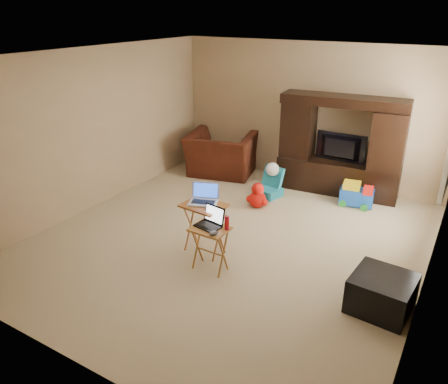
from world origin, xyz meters
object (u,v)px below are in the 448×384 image
Objects in this scene: mouse_left at (213,208)px; water_bottle at (227,223)px; tray_table_left at (204,229)px; tray_table_right at (210,249)px; push_toy at (357,194)px; television at (339,148)px; entertainment_center at (340,146)px; mouse_right at (214,233)px; ottoman at (382,293)px; laptop_right at (208,218)px; recliner at (221,154)px; laptop_left at (203,195)px; child_rocker at (269,182)px; plush_toy at (258,195)px.

water_bottle is at bearing -29.82° from mouse_left.
tray_table_left reaches higher than tray_table_right.
tray_table_left is 0.43m from mouse_left.
television is at bearing 133.43° from push_toy.
tray_table_right is 0.51m from mouse_left.
entertainment_center is at bearing 83.01° from water_bottle.
tray_table_right is (-0.58, -3.19, -0.52)m from television.
mouse_right is (0.13, -0.12, 0.31)m from tray_table_right.
tray_table_right is at bearing -157.51° from water_bottle.
television reaches higher than mouse_left.
push_toy is 0.77× the size of tray_table_left.
water_bottle reaches higher than mouse_right.
mouse_right is (-1.88, -0.41, 0.40)m from ottoman.
tray_table_right is 1.91× the size of laptop_right.
laptop_right is at bearing -120.31° from push_toy.
mouse_left is (-0.10, 0.25, 0.44)m from tray_table_right.
recliner is 3.43m from water_bottle.
mouse_left is 1.21× the size of mouse_right.
ottoman is (1.43, -2.90, -0.61)m from television.
tray_table_left is 1.91× the size of laptop_left.
laptop_left reaches higher than laptop_right.
mouse_left is at bearing -69.59° from child_rocker.
tray_table_left is (-0.87, -2.92, -0.50)m from entertainment_center.
tray_table_right is 4.92× the size of mouse_right.
mouse_left is at bearing -178.84° from ottoman.
child_rocker reaches higher than push_toy.
recliner is 2.97m from tray_table_left.
plush_toy is at bearing 97.32° from mouse_left.
tray_table_right is 1.58× the size of laptop_left.
mouse_left is (-0.68, -2.99, -0.12)m from entertainment_center.
recliner reaches higher than mouse_right.
laptop_left reaches higher than recliner.
ottoman is at bearing 4.83° from tray_table_left.
entertainment_center is 3.09m from tray_table_left.
television is at bearing 81.44° from tray_table_right.
child_rocker is at bearing 100.70° from mouse_right.
recliner is 1.38m from child_rocker.
entertainment_center reaches higher than mouse_left.
laptop_right is at bearing -106.16° from entertainment_center.
recliner is at bearing 167.96° from push_toy.
recliner is at bearing 96.97° from laptop_left.
push_toy is (1.41, 0.38, -0.05)m from child_rocker.
ottoman is at bearing -69.43° from entertainment_center.
entertainment_center is 17.67× the size of mouse_right.
entertainment_center reaches higher than water_bottle.
tray_table_left is 1.21× the size of tray_table_right.
plush_toy is (-0.90, -1.26, -0.60)m from television.
mouse_left is at bearing -43.98° from laptop_left.
ottoman is 5.32× the size of mouse_right.
mouse_left is at bearing 150.18° from water_bottle.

